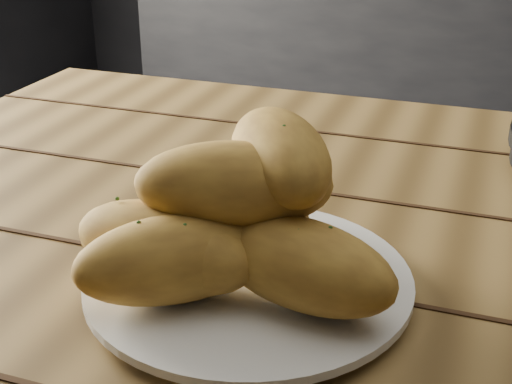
# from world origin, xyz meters

# --- Properties ---
(counter) EXTENTS (2.80, 0.60, 0.90)m
(counter) POSITION_xyz_m (0.00, 1.70, 0.45)
(counter) COLOR black
(counter) RESTS_ON ground
(table) EXTENTS (1.44, 0.98, 0.75)m
(table) POSITION_xyz_m (0.00, -0.62, 0.66)
(table) COLOR olive
(table) RESTS_ON ground
(plate) EXTENTS (0.29, 0.29, 0.02)m
(plate) POSITION_xyz_m (-0.13, -0.75, 0.76)
(plate) COLOR white
(plate) RESTS_ON table
(bread_rolls) EXTENTS (0.30, 0.29, 0.14)m
(bread_rolls) POSITION_xyz_m (-0.14, -0.75, 0.82)
(bread_rolls) COLOR gold
(bread_rolls) RESTS_ON plate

